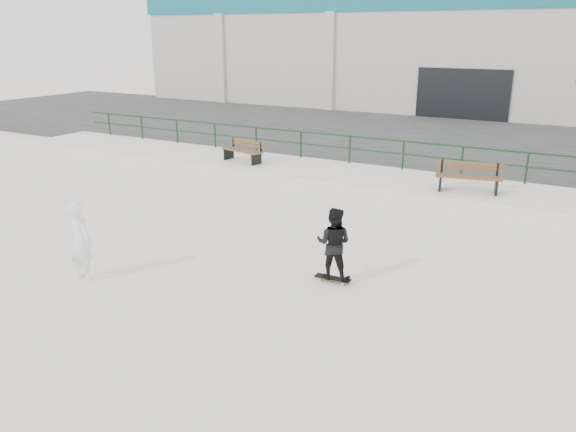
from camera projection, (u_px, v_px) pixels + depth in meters
The scene contains 10 objects.
ground at pixel (181, 298), 11.20m from camera, with size 120.00×120.00×0.00m, color white.
ledge at pixel (361, 181), 19.01m from camera, with size 30.00×3.00×0.50m, color silver.
parking_strip at pixel (430, 141), 26.07m from camera, with size 60.00×14.00×0.50m, color #323232.
railing at pixel (376, 146), 19.78m from camera, with size 28.00×0.06×1.03m.
commercial_building at pixel (494, 40), 36.34m from camera, with size 44.20×16.33×8.00m.
bench_left at pixel (243, 151), 20.65m from camera, with size 1.81×0.85×0.80m.
bench_right at pixel (469, 177), 16.75m from camera, with size 1.99×0.94×0.88m.
skateboard at pixel (333, 278), 11.93m from camera, with size 0.79×0.25×0.09m.
standing_skater at pixel (334, 243), 11.68m from camera, with size 0.76×0.59×1.55m, color black.
seated_skater at pixel (81, 241), 11.82m from camera, with size 0.63×0.42×1.74m, color white.
Camera 1 is at (6.78, -7.82, 5.06)m, focal length 35.00 mm.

